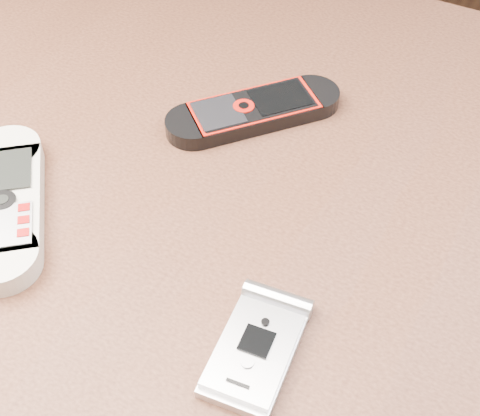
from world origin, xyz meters
name	(u,v)px	position (x,y,z in m)	size (l,w,h in m)	color
table	(235,291)	(0.00, 0.00, 0.64)	(1.20, 0.80, 0.75)	black
nokia_white	(6,202)	(-0.16, -0.08, 0.76)	(0.06, 0.17, 0.02)	beige
nokia_black_red	(254,110)	(-0.04, 0.12, 0.76)	(0.05, 0.17, 0.02)	black
motorola_razr	(255,350)	(0.07, -0.11, 0.76)	(0.05, 0.10, 0.02)	silver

